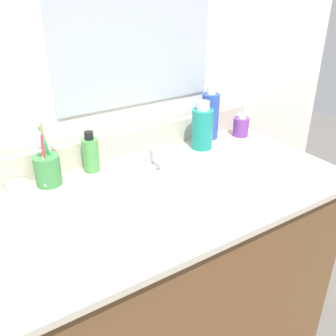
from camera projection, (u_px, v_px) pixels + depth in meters
The scene contains 13 objects.
vanity_cabinet at pixel (165, 283), 1.32m from camera, with size 1.12×0.55×0.71m, color brown.
countertop at pixel (164, 193), 1.16m from camera, with size 1.17×0.60×0.02m, color beige.
backsplash at pixel (120, 145), 1.35m from camera, with size 1.17×0.02×0.09m, color beige.
back_wall at pixel (115, 170), 1.45m from camera, with size 2.27×0.04×1.30m, color white.
mirror_panel at pixel (135, 21), 1.24m from camera, with size 0.60×0.01×0.56m, color #B2BCC6.
sink_basin at pixel (184, 199), 1.16m from camera, with size 0.37×0.37×0.11m.
faucet at pixel (151, 159), 1.28m from camera, with size 0.16×0.10×0.08m.
bottle_toner_green at pixel (91, 154), 1.24m from camera, with size 0.05×0.05×0.14m.
bottle_cream_purple at pixel (241, 126), 1.53m from camera, with size 0.06×0.06×0.09m.
bottle_mouthwash_teal at pixel (202, 128), 1.40m from camera, with size 0.08×0.08×0.18m.
bottle_shampoo_blue at pixel (210, 115), 1.48m from camera, with size 0.07×0.07×0.21m.
cup_green at pixel (47, 168), 1.16m from camera, with size 0.08×0.09×0.20m.
soap_bar at pixel (16, 186), 1.15m from camera, with size 0.06×0.04×0.02m, color white.
Camera 1 is at (-0.54, -0.84, 1.31)m, focal length 40.49 mm.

